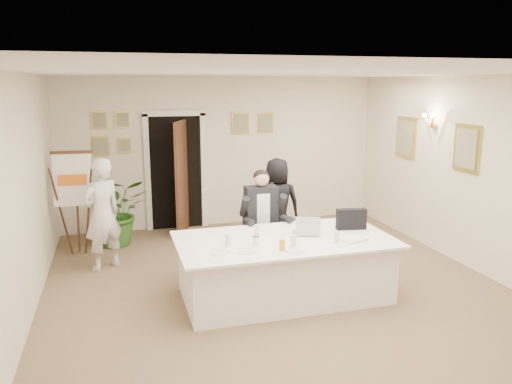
{
  "coord_description": "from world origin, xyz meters",
  "views": [
    {
      "loc": [
        -1.98,
        -5.72,
        2.67
      ],
      "look_at": [
        -0.17,
        0.6,
        1.24
      ],
      "focal_mm": 35.0,
      "sensor_mm": 36.0,
      "label": 1
    }
  ],
  "objects_px": {
    "oj_glass": "(282,245)",
    "steel_jug": "(256,241)",
    "potted_palm": "(117,212)",
    "conference_table": "(284,267)",
    "paper_stack": "(354,239)",
    "seated_man": "(262,219)",
    "standing_woman": "(277,205)",
    "laptop": "(305,224)",
    "laptop_bag": "(351,219)",
    "flip_chart": "(76,209)",
    "standing_man": "(102,214)"
  },
  "relations": [
    {
      "from": "conference_table",
      "to": "seated_man",
      "type": "relative_size",
      "value": 1.82
    },
    {
      "from": "laptop",
      "to": "standing_man",
      "type": "bearing_deg",
      "value": 167.16
    },
    {
      "from": "seated_man",
      "to": "flip_chart",
      "type": "distance_m",
      "value": 2.97
    },
    {
      "from": "standing_man",
      "to": "potted_palm",
      "type": "distance_m",
      "value": 1.16
    },
    {
      "from": "potted_palm",
      "to": "steel_jug",
      "type": "bearing_deg",
      "value": -61.58
    },
    {
      "from": "flip_chart",
      "to": "potted_palm",
      "type": "xyz_separation_m",
      "value": [
        0.61,
        0.38,
        -0.19
      ]
    },
    {
      "from": "standing_woman",
      "to": "potted_palm",
      "type": "relative_size",
      "value": 1.33
    },
    {
      "from": "conference_table",
      "to": "flip_chart",
      "type": "distance_m",
      "value": 3.58
    },
    {
      "from": "standing_woman",
      "to": "oj_glass",
      "type": "distance_m",
      "value": 2.3
    },
    {
      "from": "potted_palm",
      "to": "oj_glass",
      "type": "height_order",
      "value": "potted_palm"
    },
    {
      "from": "standing_woman",
      "to": "laptop_bag",
      "type": "relative_size",
      "value": 3.85
    },
    {
      "from": "conference_table",
      "to": "flip_chart",
      "type": "height_order",
      "value": "flip_chart"
    },
    {
      "from": "seated_man",
      "to": "steel_jug",
      "type": "relative_size",
      "value": 13.5
    },
    {
      "from": "conference_table",
      "to": "potted_palm",
      "type": "bearing_deg",
      "value": 125.92
    },
    {
      "from": "oj_glass",
      "to": "steel_jug",
      "type": "height_order",
      "value": "oj_glass"
    },
    {
      "from": "standing_man",
      "to": "laptop_bag",
      "type": "relative_size",
      "value": 4.16
    },
    {
      "from": "paper_stack",
      "to": "oj_glass",
      "type": "height_order",
      "value": "oj_glass"
    },
    {
      "from": "standing_man",
      "to": "conference_table",
      "type": "bearing_deg",
      "value": 109.54
    },
    {
      "from": "seated_man",
      "to": "flip_chart",
      "type": "xyz_separation_m",
      "value": [
        -2.65,
        1.34,
        0.02
      ]
    },
    {
      "from": "paper_stack",
      "to": "potted_palm",
      "type": "bearing_deg",
      "value": 132.37
    },
    {
      "from": "seated_man",
      "to": "standing_woman",
      "type": "relative_size",
      "value": 0.98
    },
    {
      "from": "standing_woman",
      "to": "paper_stack",
      "type": "bearing_deg",
      "value": 106.19
    },
    {
      "from": "seated_man",
      "to": "conference_table",
      "type": "bearing_deg",
      "value": -77.62
    },
    {
      "from": "seated_man",
      "to": "oj_glass",
      "type": "relative_size",
      "value": 11.43
    },
    {
      "from": "laptop",
      "to": "oj_glass",
      "type": "xyz_separation_m",
      "value": [
        -0.49,
        -0.54,
        -0.07
      ]
    },
    {
      "from": "oj_glass",
      "to": "conference_table",
      "type": "bearing_deg",
      "value": 67.53
    },
    {
      "from": "flip_chart",
      "to": "standing_man",
      "type": "relative_size",
      "value": 0.99
    },
    {
      "from": "laptop",
      "to": "laptop_bag",
      "type": "distance_m",
      "value": 0.68
    },
    {
      "from": "oj_glass",
      "to": "laptop",
      "type": "bearing_deg",
      "value": 47.87
    },
    {
      "from": "potted_palm",
      "to": "laptop_bag",
      "type": "xyz_separation_m",
      "value": [
        3.0,
        -2.63,
        0.34
      ]
    },
    {
      "from": "conference_table",
      "to": "paper_stack",
      "type": "height_order",
      "value": "paper_stack"
    },
    {
      "from": "potted_palm",
      "to": "steel_jug",
      "type": "height_order",
      "value": "potted_palm"
    },
    {
      "from": "seated_man",
      "to": "potted_palm",
      "type": "height_order",
      "value": "seated_man"
    },
    {
      "from": "steel_jug",
      "to": "standing_woman",
      "type": "bearing_deg",
      "value": 64.8
    },
    {
      "from": "paper_stack",
      "to": "steel_jug",
      "type": "height_order",
      "value": "steel_jug"
    },
    {
      "from": "seated_man",
      "to": "laptop",
      "type": "bearing_deg",
      "value": -59.66
    },
    {
      "from": "conference_table",
      "to": "laptop",
      "type": "relative_size",
      "value": 7.97
    },
    {
      "from": "paper_stack",
      "to": "steel_jug",
      "type": "distance_m",
      "value": 1.23
    },
    {
      "from": "standing_man",
      "to": "steel_jug",
      "type": "bearing_deg",
      "value": 100.92
    },
    {
      "from": "potted_palm",
      "to": "laptop",
      "type": "height_order",
      "value": "potted_palm"
    },
    {
      "from": "seated_man",
      "to": "steel_jug",
      "type": "xyz_separation_m",
      "value": [
        -0.44,
        -1.23,
        0.09
      ]
    },
    {
      "from": "laptop_bag",
      "to": "seated_man",
      "type": "bearing_deg",
      "value": 145.53
    },
    {
      "from": "flip_chart",
      "to": "oj_glass",
      "type": "xyz_separation_m",
      "value": [
        2.45,
        -2.83,
        0.08
      ]
    },
    {
      "from": "standing_woman",
      "to": "potted_palm",
      "type": "xyz_separation_m",
      "value": [
        -2.5,
        1.01,
        -0.19
      ]
    },
    {
      "from": "potted_palm",
      "to": "paper_stack",
      "type": "xyz_separation_m",
      "value": [
        2.82,
        -3.09,
        0.22
      ]
    },
    {
      "from": "seated_man",
      "to": "flip_chart",
      "type": "height_order",
      "value": "flip_chart"
    },
    {
      "from": "laptop_bag",
      "to": "paper_stack",
      "type": "relative_size",
      "value": 1.25
    },
    {
      "from": "standing_man",
      "to": "seated_man",
      "type": "bearing_deg",
      "value": 131.48
    },
    {
      "from": "seated_man",
      "to": "potted_palm",
      "type": "distance_m",
      "value": 2.67
    },
    {
      "from": "oj_glass",
      "to": "steel_jug",
      "type": "distance_m",
      "value": 0.36
    }
  ]
}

